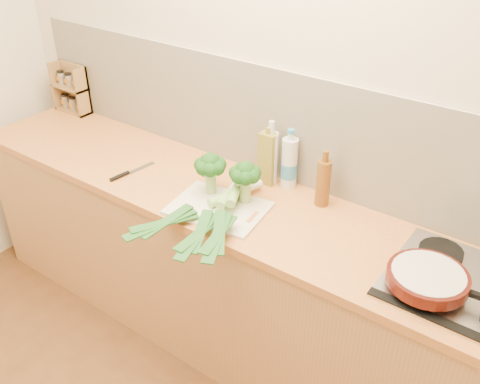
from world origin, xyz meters
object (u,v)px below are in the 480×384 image
object	(u,v)px
chopping_board	(218,208)
skillet	(428,278)
spice_rack	(73,91)
gas_hob	(470,287)
chefs_knife	(125,174)

from	to	relation	value
chopping_board	skillet	xyz separation A→B (m)	(0.93, 0.01, 0.06)
chopping_board	spice_rack	world-z (taller)	spice_rack
gas_hob	chopping_board	world-z (taller)	gas_hob
gas_hob	spice_rack	xyz separation A→B (m)	(-2.47, 0.25, 0.11)
chefs_knife	gas_hob	bearing A→B (deg)	12.71
gas_hob	skillet	bearing A→B (deg)	-141.87
chopping_board	spice_rack	size ratio (longest dim) A/B	1.41
spice_rack	skillet	bearing A→B (deg)	-8.45
skillet	spice_rack	distance (m)	2.37
gas_hob	skillet	size ratio (longest dim) A/B	1.38
skillet	chefs_knife	bearing A→B (deg)	177.92
chopping_board	chefs_knife	distance (m)	0.56
chefs_knife	spice_rack	distance (m)	0.94
chopping_board	skillet	distance (m)	0.94
gas_hob	chopping_board	xyz separation A→B (m)	(-1.06, -0.11, -0.01)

